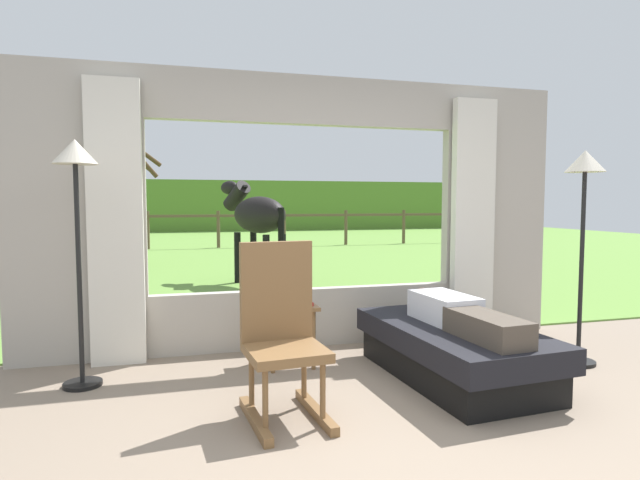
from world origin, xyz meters
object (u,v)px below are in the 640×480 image
object	(u,v)px
rocking_chair	(281,332)
pasture_tree	(128,186)
side_table	(289,315)
potted_plant	(278,282)
recliner_sofa	(453,351)
floor_lamp_left	(76,188)
horse	(256,216)
floor_lamp_right	(584,192)
reclining_person	(457,314)
book_stack	(301,302)

from	to	relation	value
rocking_chair	pasture_tree	bearing A→B (deg)	95.91
side_table	potted_plant	world-z (taller)	potted_plant
recliner_sofa	potted_plant	xyz separation A→B (m)	(-1.25, 0.73, 0.48)
floor_lamp_left	horse	size ratio (longest dim) A/B	1.04
recliner_sofa	potted_plant	distance (m)	1.52
floor_lamp_left	horse	distance (m)	4.83
recliner_sofa	rocking_chair	distance (m)	1.50
recliner_sofa	side_table	world-z (taller)	side_table
rocking_chair	potted_plant	distance (m)	1.08
recliner_sofa	side_table	xyz separation A→B (m)	(-1.17, 0.67, 0.21)
rocking_chair	floor_lamp_right	world-z (taller)	floor_lamp_right
horse	recliner_sofa	bearing A→B (deg)	-106.36
potted_plant	floor_lamp_right	size ratio (longest dim) A/B	0.18
reclining_person	potted_plant	bearing A→B (deg)	144.10
book_stack	rocking_chair	bearing A→B (deg)	-110.80
recliner_sofa	side_table	size ratio (longest dim) A/B	3.38
rocking_chair	floor_lamp_right	size ratio (longest dim) A/B	0.62
rocking_chair	recliner_sofa	bearing A→B (deg)	7.90
side_table	floor_lamp_left	bearing A→B (deg)	-176.89
horse	pasture_tree	distance (m)	3.95
reclining_person	side_table	size ratio (longest dim) A/B	2.76
recliner_sofa	pasture_tree	xyz separation A→B (m)	(-3.05, 8.17, 1.50)
rocking_chair	side_table	world-z (taller)	rocking_chair
rocking_chair	book_stack	xyz separation A→B (m)	(0.35, 0.93, 0.00)
reclining_person	book_stack	bearing A→B (deg)	144.70
reclining_person	horse	bearing A→B (deg)	95.12
potted_plant	reclining_person	bearing A→B (deg)	-32.02
potted_plant	floor_lamp_left	world-z (taller)	floor_lamp_left
potted_plant	floor_lamp_right	world-z (taller)	floor_lamp_right
recliner_sofa	floor_lamp_right	world-z (taller)	floor_lamp_right
floor_lamp_right	reclining_person	bearing A→B (deg)	-175.74
rocking_chair	floor_lamp_right	bearing A→B (deg)	2.96
recliner_sofa	book_stack	bearing A→B (deg)	146.68
reclining_person	pasture_tree	world-z (taller)	pasture_tree
floor_lamp_left	floor_lamp_right	bearing A→B (deg)	-7.74
recliner_sofa	horse	size ratio (longest dim) A/B	0.99
reclining_person	pasture_tree	distance (m)	8.85
recliner_sofa	pasture_tree	distance (m)	8.85
potted_plant	recliner_sofa	bearing A→B (deg)	-30.34
floor_lamp_left	floor_lamp_right	size ratio (longest dim) A/B	1.01
potted_plant	horse	size ratio (longest dim) A/B	0.18
horse	floor_lamp_right	bearing A→B (deg)	-93.25
reclining_person	side_table	xyz separation A→B (m)	(-1.17, 0.72, -0.10)
floor_lamp_right	horse	world-z (taller)	floor_lamp_right
pasture_tree	horse	bearing A→B (deg)	-54.78
reclining_person	potted_plant	distance (m)	1.48
recliner_sofa	horse	xyz separation A→B (m)	(-0.80, 4.98, 0.94)
pasture_tree	potted_plant	bearing A→B (deg)	-76.38
recliner_sofa	book_stack	distance (m)	1.28
horse	pasture_tree	world-z (taller)	pasture_tree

